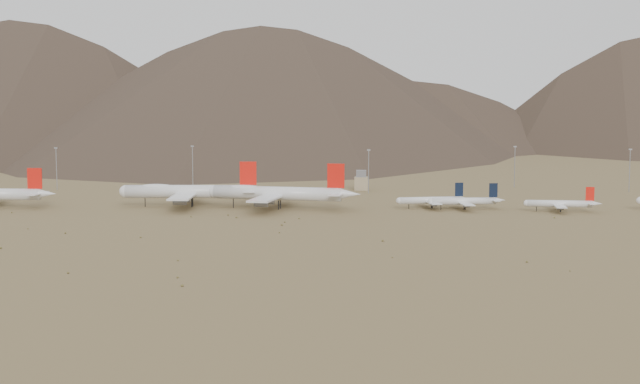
# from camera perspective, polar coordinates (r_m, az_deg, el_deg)

# --- Properties ---
(ground) EXTENTS (3000.00, 3000.00, 0.00)m
(ground) POSITION_cam_1_polar(r_m,az_deg,el_deg) (420.73, -1.62, -1.54)
(ground) COLOR olive
(ground) RESTS_ON ground
(mountain_ridge) EXTENTS (4400.00, 1000.00, 300.00)m
(mountain_ridge) POSITION_cam_1_polar(r_m,az_deg,el_deg) (1319.38, 1.72, 10.16)
(mountain_ridge) COLOR #47362B
(mountain_ridge) RESTS_ON ground
(widebody_centre) EXTENTS (78.37, 60.24, 23.26)m
(widebody_centre) POSITION_cam_1_polar(r_m,az_deg,el_deg) (458.85, -8.31, 0.04)
(widebody_centre) COLOR silver
(widebody_centre) RESTS_ON ground
(widebody_east) EXTENTS (78.19, 61.06, 23.40)m
(widebody_east) POSITION_cam_1_polar(r_m,az_deg,el_deg) (445.47, -2.74, -0.07)
(widebody_east) COLOR silver
(widebody_east) RESTS_ON ground
(narrowbody_a) EXTENTS (38.30, 28.16, 12.83)m
(narrowbody_a) POSITION_cam_1_polar(r_m,az_deg,el_deg) (452.08, 7.21, -0.52)
(narrowbody_a) COLOR silver
(narrowbody_a) RESTS_ON ground
(narrowbody_b) EXTENTS (39.40, 28.74, 13.09)m
(narrowbody_b) POSITION_cam_1_polar(r_m,az_deg,el_deg) (449.48, 9.30, -0.58)
(narrowbody_b) COLOR silver
(narrowbody_b) RESTS_ON ground
(narrowbody_c) EXTENTS (37.62, 27.05, 12.41)m
(narrowbody_c) POSITION_cam_1_polar(r_m,az_deg,el_deg) (450.66, 15.20, -0.73)
(narrowbody_c) COLOR silver
(narrowbody_c) RESTS_ON ground
(control_tower) EXTENTS (8.00, 8.00, 12.00)m
(control_tower) POSITION_cam_1_polar(r_m,az_deg,el_deg) (537.91, 2.65, 0.69)
(control_tower) COLOR tan
(control_tower) RESTS_ON ground
(mast_far_west) EXTENTS (2.00, 0.60, 25.70)m
(mast_far_west) POSITION_cam_1_polar(r_m,az_deg,el_deg) (563.03, -16.52, 1.59)
(mast_far_west) COLOR gray
(mast_far_west) RESTS_ON ground
(mast_west) EXTENTS (2.00, 0.60, 25.70)m
(mast_west) POSITION_cam_1_polar(r_m,az_deg,el_deg) (564.24, -8.16, 1.79)
(mast_west) COLOR gray
(mast_west) RESTS_ON ground
(mast_centre) EXTENTS (2.00, 0.60, 25.70)m
(mast_centre) POSITION_cam_1_polar(r_m,az_deg,el_deg) (518.85, 3.13, 1.47)
(mast_centre) COLOR gray
(mast_centre) RESTS_ON ground
(mast_east) EXTENTS (2.00, 0.60, 25.70)m
(mast_east) POSITION_cam_1_polar(r_m,az_deg,el_deg) (567.71, 12.35, 1.74)
(mast_east) COLOR gray
(mast_east) RESTS_ON ground
(mast_far_east) EXTENTS (2.00, 0.60, 25.70)m
(mast_far_east) POSITION_cam_1_polar(r_m,az_deg,el_deg) (556.47, 19.21, 1.46)
(mast_far_east) COLOR gray
(mast_far_east) RESTS_ON ground
(desert_scrub) EXTENTS (435.54, 178.03, 0.90)m
(desert_scrub) POSITION_cam_1_polar(r_m,az_deg,el_deg) (333.55, -5.01, -3.51)
(desert_scrub) COLOR brown
(desert_scrub) RESTS_ON ground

